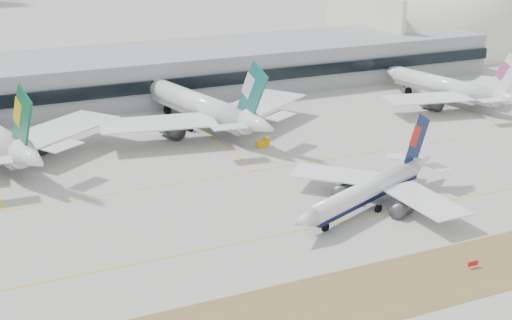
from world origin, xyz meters
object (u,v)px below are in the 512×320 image
taxiing_airliner (371,189)px  widebody_china_air (450,88)px  terminal (118,76)px  hangar (445,52)px  widebody_cathay (203,108)px

taxiing_airliner → widebody_china_air: widebody_china_air is taller
taxiing_airliner → terminal: (-25.79, 115.71, 3.34)m
taxiing_airliner → hangar: 187.24m
widebody_china_air → terminal: 110.72m
widebody_cathay → hangar: (141.32, 66.80, -6.40)m
widebody_china_air → hangar: 94.23m
taxiing_airliner → widebody_china_air: bearing=-162.2°
widebody_cathay → terminal: 48.49m
widebody_cathay → hangar: 156.44m
terminal → hangar: (154.56, 20.16, -7.37)m
widebody_china_air → hangar: bearing=-48.9°
widebody_cathay → hangar: bearing=-76.9°
widebody_cathay → widebody_china_air: size_ratio=1.18×
taxiing_airliner → widebody_china_air: 94.00m
taxiing_airliner → widebody_cathay: 70.24m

